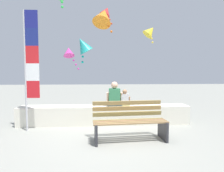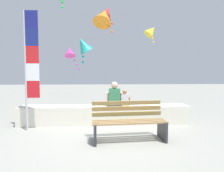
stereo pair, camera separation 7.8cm
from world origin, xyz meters
name	(u,v)px [view 2 (the right image)]	position (x,y,z in m)	size (l,w,h in m)	color
ground_plane	(105,136)	(0.00, 0.00, 0.00)	(40.00, 40.00, 0.00)	gray
seawall_ledge	(105,115)	(0.00, 1.16, 0.28)	(5.09, 0.58, 0.56)	silver
park_bench	(129,122)	(0.55, -0.25, 0.42)	(1.73, 0.73, 0.88)	#98754B
person_adult	(114,96)	(0.30, 1.12, 0.84)	(0.48, 0.35, 0.73)	#324144
person_child	(125,99)	(0.61, 1.12, 0.75)	(0.33, 0.24, 0.50)	tan
flag_banner	(30,61)	(-1.99, 0.61, 1.86)	(0.38, 0.05, 3.18)	#B7B7BC
kite_orange	(104,16)	(-0.01, 2.17, 3.50)	(0.93, 1.04, 1.00)	orange
kite_red	(107,12)	(0.13, 3.52, 4.07)	(0.72, 0.72, 0.86)	red
kite_yellow	(151,31)	(2.10, 3.91, 3.39)	(0.70, 0.62, 0.90)	yellow
kite_magenta	(70,52)	(-1.45, 3.70, 2.43)	(0.73, 0.69, 1.03)	#DB3D9E
kite_teal	(83,45)	(-0.68, 1.76, 2.45)	(0.71, 0.62, 0.90)	teal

